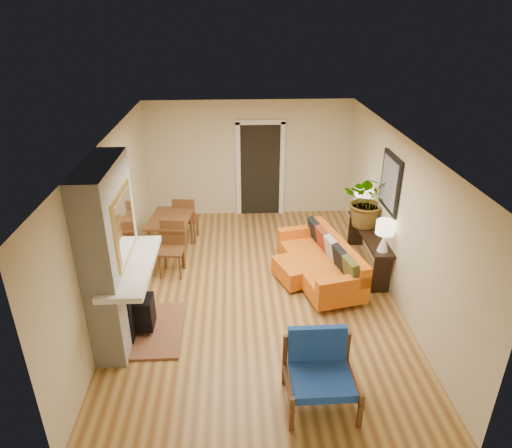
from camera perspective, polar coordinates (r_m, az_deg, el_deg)
The scene contains 10 objects.
room_shell at distance 9.71m, azimuth 2.84°, elevation 6.75°, with size 6.50×6.50×6.50m.
fireplace at distance 6.54m, azimuth -17.27°, elevation -4.19°, with size 1.09×1.68×2.60m.
sofa at distance 8.05m, azimuth 8.43°, elevation -4.62°, with size 1.30×2.19×0.81m.
ottoman at distance 8.02m, azimuth 5.45°, elevation -5.67°, with size 0.96×0.96×0.38m.
blue_chair at distance 5.76m, azimuth 7.96°, elevation -17.23°, with size 0.84×0.83×0.87m.
dining_table at distance 8.71m, azimuth -10.13°, elevation -0.17°, with size 0.90×1.84×0.97m.
console_table at distance 8.47m, azimuth 13.96°, elevation -1.80°, with size 0.34×1.85×0.72m.
lamp_near at distance 7.65m, azimuth 15.78°, elevation -1.03°, with size 0.30×0.30×0.54m.
lamp_far at distance 8.87m, azimuth 13.10°, elevation 3.02°, with size 0.30×0.30×0.54m.
houseplant at distance 8.42m, azimuth 13.90°, elevation 2.92°, with size 0.91×0.79×1.01m, color #1E5919.
Camera 1 is at (-0.35, -6.51, 4.35)m, focal length 32.00 mm.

